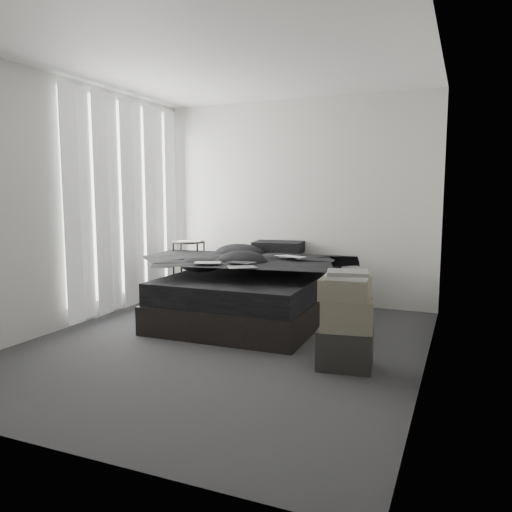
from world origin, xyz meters
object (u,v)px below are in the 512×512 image
at_px(box_lower, 345,349).
at_px(laptop, 288,251).
at_px(side_stand, 189,271).
at_px(bed, 252,306).

bearing_deg(box_lower, laptop, 126.79).
bearing_deg(side_stand, box_lower, -35.36).
relative_size(side_stand, box_lower, 1.78).
xyz_separation_m(bed, box_lower, (1.33, -1.19, 0.01)).
bearing_deg(side_stand, laptop, -18.41).
bearing_deg(laptop, box_lower, -36.12).
distance_m(bed, box_lower, 1.79).
height_order(bed, box_lower, box_lower).
xyz_separation_m(bed, side_stand, (-1.16, 0.58, 0.24)).
bearing_deg(laptop, side_stand, 178.68).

